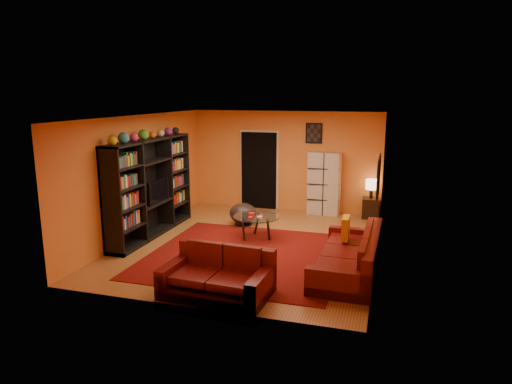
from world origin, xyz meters
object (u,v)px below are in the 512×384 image
(tv, at_px, (155,191))
(storage_cabinet, at_px, (324,183))
(side_table, at_px, (370,208))
(sofa, at_px, (353,257))
(bowl_chair, at_px, (243,213))
(loveseat, at_px, (219,276))
(entertainment_unit, at_px, (151,188))
(table_lamp, at_px, (372,185))
(coffee_table, at_px, (256,218))

(tv, xyz_separation_m, storage_cabinet, (3.30, 2.72, -0.17))
(tv, xyz_separation_m, side_table, (4.47, 2.67, -0.72))
(sofa, bearing_deg, bowl_chair, 142.31)
(loveseat, distance_m, side_table, 5.55)
(tv, bearing_deg, entertainment_unit, 149.14)
(storage_cabinet, distance_m, table_lamp, 1.18)
(entertainment_unit, xyz_separation_m, table_lamp, (4.53, 2.75, -0.21))
(bowl_chair, bearing_deg, entertainment_unit, -143.67)
(bowl_chair, relative_size, side_table, 1.28)
(loveseat, bearing_deg, storage_cabinet, -6.10)
(table_lamp, bearing_deg, loveseat, -111.39)
(tv, xyz_separation_m, loveseat, (2.45, -2.50, -0.69))
(bowl_chair, bearing_deg, table_lamp, 28.01)
(loveseat, bearing_deg, tv, 47.64)
(sofa, distance_m, storage_cabinet, 3.96)
(tv, distance_m, sofa, 4.55)
(loveseat, bearing_deg, coffee_table, 7.70)
(table_lamp, bearing_deg, side_table, 0.00)
(sofa, xyz_separation_m, coffee_table, (-2.13, 1.32, 0.17))
(loveseat, height_order, coffee_table, loveseat)
(entertainment_unit, distance_m, table_lamp, 5.30)
(entertainment_unit, distance_m, tv, 0.13)
(table_lamp, bearing_deg, entertainment_unit, -148.71)
(table_lamp, bearing_deg, sofa, -91.64)
(coffee_table, bearing_deg, tv, -173.46)
(sofa, distance_m, loveseat, 2.39)
(side_table, bearing_deg, tv, -149.21)
(sofa, relative_size, storage_cabinet, 1.55)
(bowl_chair, bearing_deg, side_table, 28.01)
(coffee_table, distance_m, table_lamp, 3.31)
(entertainment_unit, xyz_separation_m, tv, (0.05, 0.08, -0.08))
(side_table, bearing_deg, coffee_table, -132.92)
(sofa, xyz_separation_m, table_lamp, (0.11, 3.73, 0.55))
(table_lamp, bearing_deg, tv, -149.21)
(entertainment_unit, xyz_separation_m, sofa, (4.42, -0.98, -0.77))
(tv, xyz_separation_m, sofa, (4.37, -1.06, -0.69))
(loveseat, relative_size, side_table, 3.34)
(bowl_chair, bearing_deg, storage_cabinet, 43.13)
(tv, relative_size, coffee_table, 0.88)
(loveseat, xyz_separation_m, side_table, (2.02, 5.16, -0.03))
(entertainment_unit, height_order, sofa, entertainment_unit)
(table_lamp, bearing_deg, coffee_table, -132.92)
(entertainment_unit, height_order, coffee_table, entertainment_unit)
(tv, bearing_deg, bowl_chair, -54.75)
(coffee_table, height_order, side_table, side_table)
(loveseat, relative_size, storage_cabinet, 1.05)
(tv, height_order, side_table, tv)
(tv, distance_m, bowl_chair, 2.12)
(tv, bearing_deg, coffee_table, -83.46)
(loveseat, bearing_deg, bowl_chair, 15.75)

